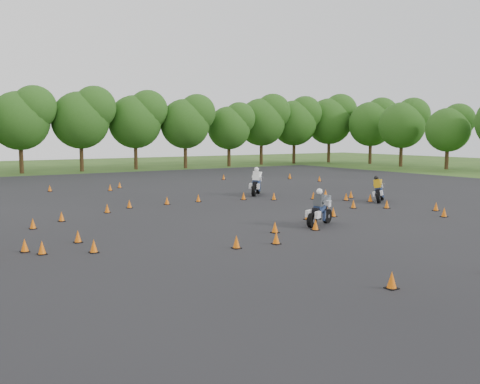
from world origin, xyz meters
name	(u,v)px	position (x,y,z in m)	size (l,w,h in m)	color
ground	(289,227)	(0.00, 0.00, 0.00)	(140.00, 140.00, 0.00)	#2D5119
asphalt_pad	(220,211)	(0.00, 6.00, 0.01)	(62.00, 62.00, 0.00)	black
treeline	(106,129)	(3.68, 35.06, 4.58)	(86.98, 32.32, 10.31)	#244E16
traffic_cones	(229,207)	(0.30, 5.57, 0.23)	(35.68, 33.04, 0.45)	orange
rider_grey	(320,207)	(1.44, -0.37, 0.85)	(2.18, 0.67, 1.68)	#373B3E
rider_yellow	(381,189)	(10.15, 3.99, 0.81)	(2.09, 0.64, 1.61)	#C38E11
rider_white	(256,181)	(5.86, 11.13, 0.95)	(2.45, 0.75, 1.89)	white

